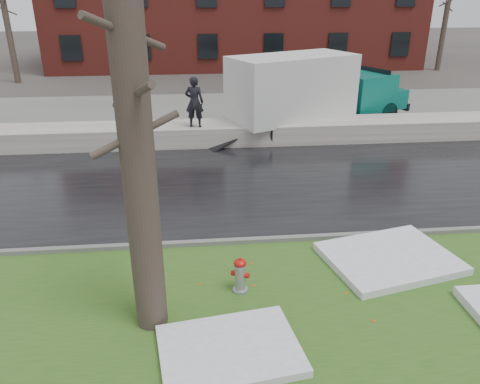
{
  "coord_description": "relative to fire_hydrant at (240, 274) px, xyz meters",
  "views": [
    {
      "loc": [
        -1.24,
        -8.29,
        5.41
      ],
      "look_at": [
        -0.25,
        1.71,
        1.0
      ],
      "focal_mm": 35.0,
      "sensor_mm": 36.0,
      "label": 1
    }
  ],
  "objects": [
    {
      "name": "tree",
      "position": [
        -1.61,
        -0.74,
        2.93
      ],
      "size": [
        1.32,
        1.52,
        6.6
      ],
      "rotation": [
        0.0,
        0.0,
        0.02
      ],
      "color": "brown",
      "rests_on": "verge"
    },
    {
      "name": "road",
      "position": [
        0.5,
        5.34,
        -0.42
      ],
      "size": [
        60.0,
        7.0,
        0.03
      ],
      "primitive_type": "cube",
      "color": "black",
      "rests_on": "ground"
    },
    {
      "name": "verge",
      "position": [
        0.5,
        -0.41,
        -0.41
      ],
      "size": [
        60.0,
        4.5,
        0.04
      ],
      "primitive_type": "cube",
      "color": "#2B501A",
      "rests_on": "ground"
    },
    {
      "name": "fire_hydrant",
      "position": [
        0.0,
        0.0,
        0.0
      ],
      "size": [
        0.36,
        0.35,
        0.74
      ],
      "rotation": [
        0.0,
        0.0,
        -0.4
      ],
      "color": "#989A9F",
      "rests_on": "verge"
    },
    {
      "name": "worker",
      "position": [
        -0.74,
        9.16,
        1.22
      ],
      "size": [
        0.72,
        0.53,
        1.81
      ],
      "primitive_type": "imported",
      "rotation": [
        0.0,
        0.0,
        2.98
      ],
      "color": "black",
      "rests_on": "snowbank"
    },
    {
      "name": "curb",
      "position": [
        0.5,
        1.84,
        -0.36
      ],
      "size": [
        60.0,
        0.15,
        0.14
      ],
      "primitive_type": "cube",
      "color": "slate",
      "rests_on": "ground"
    },
    {
      "name": "bg_tree_left",
      "position": [
        -11.5,
        22.84,
        2.9
      ],
      "size": [
        1.4,
        1.62,
        6.5
      ],
      "color": "brown",
      "rests_on": "ground"
    },
    {
      "name": "bg_tree_center",
      "position": [
        -5.5,
        26.84,
        2.9
      ],
      "size": [
        1.4,
        1.62,
        6.5
      ],
      "color": "brown",
      "rests_on": "ground"
    },
    {
      "name": "bg_tree_right",
      "position": [
        16.5,
        24.84,
        2.9
      ],
      "size": [
        1.4,
        1.62,
        6.5
      ],
      "color": "brown",
      "rests_on": "ground"
    },
    {
      "name": "snow_patch_far",
      "position": [
        -0.33,
        -1.66,
        -0.32
      ],
      "size": [
        2.41,
        1.91,
        0.14
      ],
      "primitive_type": "cube",
      "rotation": [
        0.0,
        0.0,
        0.15
      ],
      "color": "white",
      "rests_on": "verge"
    },
    {
      "name": "box_truck",
      "position": [
        3.92,
        10.76,
        1.19
      ],
      "size": [
        9.0,
        5.2,
        3.08
      ],
      "rotation": [
        0.0,
        0.0,
        0.43
      ],
      "color": "black",
      "rests_on": "ground"
    },
    {
      "name": "ground",
      "position": [
        0.5,
        0.84,
        -0.43
      ],
      "size": [
        120.0,
        120.0,
        0.0
      ],
      "primitive_type": "plane",
      "color": "#47423D",
      "rests_on": "ground"
    },
    {
      "name": "parking_lot",
      "position": [
        0.5,
        13.84,
        -0.42
      ],
      "size": [
        60.0,
        9.0,
        0.03
      ],
      "primitive_type": "cube",
      "color": "slate",
      "rests_on": "ground"
    },
    {
      "name": "snow_patch_near",
      "position": [
        3.27,
        0.74,
        -0.31
      ],
      "size": [
        2.99,
        2.54,
        0.16
      ],
      "primitive_type": "cube",
      "rotation": [
        0.0,
        0.0,
        0.23
      ],
      "color": "white",
      "rests_on": "verge"
    },
    {
      "name": "snowbank",
      "position": [
        0.5,
        9.54,
        -0.06
      ],
      "size": [
        60.0,
        1.6,
        0.75
      ],
      "primitive_type": "cube",
      "color": "beige",
      "rests_on": "ground"
    }
  ]
}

